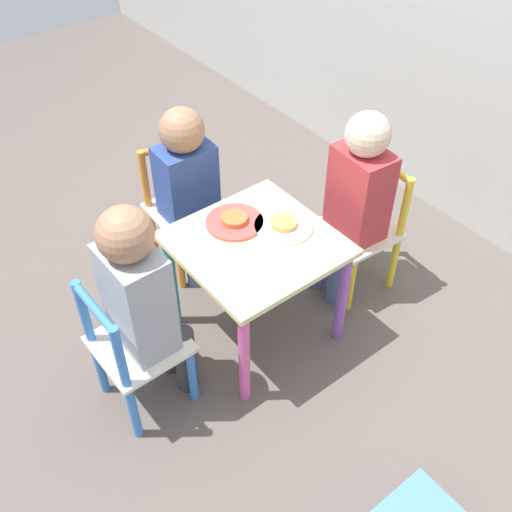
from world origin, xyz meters
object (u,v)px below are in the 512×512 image
(plate_back, at_px, (284,225))
(child_front, at_px, (142,295))
(kids_table, at_px, (256,259))
(child_left, at_px, (189,181))
(child_back, at_px, (356,194))
(chair_yellow, at_px, (362,230))
(plate_left, at_px, (235,221))
(chair_blue, at_px, (134,350))
(chair_orange, at_px, (184,210))

(plate_back, bearing_deg, child_front, -89.28)
(kids_table, distance_m, plate_back, 0.14)
(kids_table, xyz_separation_m, child_left, (-0.41, 0.01, 0.07))
(kids_table, bearing_deg, child_front, -89.09)
(child_left, xyz_separation_m, child_back, (0.44, 0.40, 0.02))
(kids_table, distance_m, chair_yellow, 0.48)
(child_left, distance_m, child_front, 0.60)
(plate_left, bearing_deg, chair_blue, -75.55)
(chair_yellow, bearing_deg, child_front, -87.58)
(child_left, bearing_deg, plate_back, -74.33)
(child_front, height_order, plate_left, child_front)
(chair_blue, height_order, child_back, child_back)
(kids_table, bearing_deg, chair_yellow, 85.73)
(chair_orange, relative_size, plate_left, 2.64)
(chair_blue, xyz_separation_m, plate_back, (-0.01, 0.59, 0.18))
(child_back, relative_size, plate_back, 3.86)
(child_back, bearing_deg, kids_table, -90.00)
(chair_yellow, relative_size, plate_left, 2.64)
(chair_orange, xyz_separation_m, chair_blue, (0.48, -0.49, 0.00))
(chair_yellow, relative_size, child_back, 0.68)
(plate_left, bearing_deg, child_left, 177.12)
(plate_left, height_order, plate_back, same)
(kids_table, xyz_separation_m, plate_back, (0.00, 0.11, 0.08))
(child_left, xyz_separation_m, plate_left, (0.30, -0.01, 0.01))
(chair_orange, relative_size, child_back, 0.68)
(child_left, distance_m, plate_left, 0.30)
(chair_orange, bearing_deg, chair_yellow, -46.09)
(chair_yellow, height_order, child_left, child_left)
(kids_table, relative_size, plate_left, 2.52)
(chair_blue, bearing_deg, chair_orange, -46.50)
(child_back, bearing_deg, plate_left, -105.16)
(chair_orange, distance_m, chair_blue, 0.69)
(kids_table, relative_size, child_left, 0.69)
(chair_blue, height_order, child_left, child_left)
(chair_blue, bearing_deg, chair_yellow, -92.59)
(chair_orange, bearing_deg, plate_left, -90.66)
(kids_table, height_order, child_back, child_back)
(child_left, bearing_deg, chair_orange, 90.00)
(chair_orange, relative_size, plate_back, 2.63)
(chair_orange, distance_m, child_left, 0.18)
(plate_back, bearing_deg, plate_left, -135.00)
(chair_orange, xyz_separation_m, plate_left, (0.36, -0.02, 0.18))
(kids_table, relative_size, child_back, 0.65)
(child_front, height_order, plate_back, child_front)
(chair_orange, distance_m, chair_yellow, 0.68)
(chair_yellow, xyz_separation_m, child_left, (-0.45, -0.46, 0.17))
(plate_left, bearing_deg, child_back, 70.57)
(chair_yellow, bearing_deg, plate_back, -91.36)
(child_left, distance_m, plate_back, 0.42)
(child_back, relative_size, child_front, 0.98)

